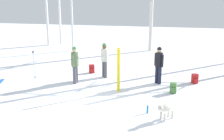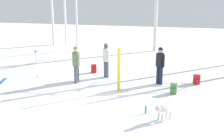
% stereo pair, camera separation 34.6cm
% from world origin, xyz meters
% --- Properties ---
extents(ground_plane, '(60.00, 60.00, 0.00)m').
position_xyz_m(ground_plane, '(0.00, 0.00, 0.00)').
color(ground_plane, white).
extents(person_0, '(0.40, 0.40, 1.72)m').
position_xyz_m(person_0, '(-0.35, 3.73, 0.98)').
color(person_0, '#4C4C56').
rests_on(person_0, ground_plane).
extents(person_1, '(0.43, 0.36, 1.72)m').
position_xyz_m(person_1, '(2.31, 3.34, 0.98)').
color(person_1, '#1E2338').
rests_on(person_1, ground_plane).
extents(person_2, '(0.34, 0.52, 1.72)m').
position_xyz_m(person_2, '(-1.39, 2.48, 0.98)').
color(person_2, '#4C4C56').
rests_on(person_2, ground_plane).
extents(dog, '(0.56, 0.76, 0.57)m').
position_xyz_m(dog, '(2.89, -0.43, 0.39)').
color(dog, beige).
rests_on(dog, ground_plane).
extents(ski_pair_planted_0, '(0.14, 0.02, 1.87)m').
position_xyz_m(ski_pair_planted_0, '(0.80, 1.84, 0.93)').
color(ski_pair_planted_0, yellow).
rests_on(ski_pair_planted_0, ground_plane).
extents(ski_poles_0, '(0.07, 0.20, 1.37)m').
position_xyz_m(ski_poles_0, '(-3.59, 2.67, 0.74)').
color(ski_poles_0, '#B2B2BC').
rests_on(ski_poles_0, ground_plane).
extents(backpack_0, '(0.32, 0.34, 0.44)m').
position_xyz_m(backpack_0, '(3.96, 3.83, 0.21)').
color(backpack_0, red).
rests_on(backpack_0, ground_plane).
extents(backpack_1, '(0.28, 0.30, 0.44)m').
position_xyz_m(backpack_1, '(3.03, 2.22, 0.21)').
color(backpack_1, '#4C7F3F').
rests_on(backpack_1, ground_plane).
extents(backpack_2, '(0.33, 0.34, 0.44)m').
position_xyz_m(backpack_2, '(-1.24, 4.36, 0.21)').
color(backpack_2, red).
rests_on(backpack_2, ground_plane).
extents(water_bottle_0, '(0.07, 0.07, 0.28)m').
position_xyz_m(water_bottle_0, '(2.26, -0.08, 0.13)').
color(water_bottle_0, '#1E72BF').
rests_on(water_bottle_0, ground_plane).
extents(birch_tree_0, '(1.49, 1.40, 7.18)m').
position_xyz_m(birch_tree_0, '(-7.61, 11.78, 3.70)').
color(birch_tree_0, silver).
rests_on(birch_tree_0, ground_plane).
extents(birch_tree_2, '(1.49, 1.50, 6.83)m').
position_xyz_m(birch_tree_2, '(-4.63, 10.03, 3.53)').
color(birch_tree_2, silver).
rests_on(birch_tree_2, ground_plane).
extents(birch_tree_3, '(1.09, 1.41, 6.33)m').
position_xyz_m(birch_tree_3, '(1.05, 11.54, 3.33)').
color(birch_tree_3, silver).
rests_on(birch_tree_3, ground_plane).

